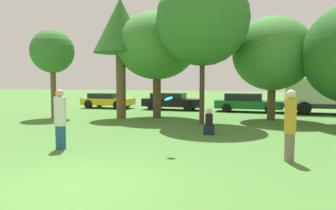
# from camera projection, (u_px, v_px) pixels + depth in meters

# --- Properties ---
(ground_plane) EXTENTS (120.00, 120.00, 0.00)m
(ground_plane) POSITION_uv_depth(u_px,v_px,m) (78.00, 186.00, 6.66)
(ground_plane) COLOR #477A33
(person_thrower) EXTENTS (0.38, 0.38, 1.94)m
(person_thrower) POSITION_uv_depth(u_px,v_px,m) (60.00, 119.00, 10.16)
(person_thrower) COLOR navy
(person_thrower) RESTS_ON ground
(person_catcher) EXTENTS (0.31, 0.31, 1.98)m
(person_catcher) POSITION_uv_depth(u_px,v_px,m) (290.00, 124.00, 8.58)
(person_catcher) COLOR #726651
(person_catcher) RESTS_ON ground
(frisbee) EXTENTS (0.28, 0.26, 0.15)m
(frisbee) POSITION_uv_depth(u_px,v_px,m) (169.00, 99.00, 9.59)
(frisbee) COLOR #19B2D8
(bystander_sitting) EXTENTS (0.41, 0.34, 1.08)m
(bystander_sitting) POSITION_uv_depth(u_px,v_px,m) (209.00, 124.00, 12.90)
(bystander_sitting) COLOR #191E33
(bystander_sitting) RESTS_ON ground
(tree_0) EXTENTS (2.54, 2.54, 5.20)m
(tree_0) POSITION_uv_depth(u_px,v_px,m) (52.00, 52.00, 18.57)
(tree_0) COLOR brown
(tree_0) RESTS_ON ground
(tree_1) EXTENTS (3.15, 3.15, 6.95)m
(tree_1) POSITION_uv_depth(u_px,v_px,m) (120.00, 28.00, 18.16)
(tree_1) COLOR brown
(tree_1) RESTS_ON ground
(tree_2) EXTENTS (4.69, 4.69, 6.24)m
(tree_2) POSITION_uv_depth(u_px,v_px,m) (157.00, 46.00, 18.50)
(tree_2) COLOR brown
(tree_2) RESTS_ON ground
(tree_3) EXTENTS (4.67, 4.67, 7.61)m
(tree_3) POSITION_uv_depth(u_px,v_px,m) (203.00, 19.00, 15.71)
(tree_3) COLOR #473323
(tree_3) RESTS_ON ground
(tree_4) EXTENTS (4.36, 4.36, 5.71)m
(tree_4) POSITION_uv_depth(u_px,v_px,m) (273.00, 54.00, 17.34)
(tree_4) COLOR brown
(tree_4) RESTS_ON ground
(parked_car_yellow) EXTENTS (4.12, 1.98, 1.19)m
(parked_car_yellow) POSITION_uv_depth(u_px,v_px,m) (107.00, 100.00, 25.25)
(parked_car_yellow) COLOR gold
(parked_car_yellow) RESTS_ON ground
(parked_car_black) EXTENTS (4.51, 1.96, 1.27)m
(parked_car_black) POSITION_uv_depth(u_px,v_px,m) (172.00, 101.00, 23.84)
(parked_car_black) COLOR black
(parked_car_black) RESTS_ON ground
(parked_car_green) EXTENTS (4.63, 1.97, 1.30)m
(parked_car_green) POSITION_uv_depth(u_px,v_px,m) (247.00, 102.00, 22.25)
(parked_car_green) COLOR #196633
(parked_car_green) RESTS_ON ground
(delivery_truck_blue) EXTENTS (6.56, 2.56, 2.31)m
(delivery_truck_blue) POSITION_uv_depth(u_px,v_px,m) (331.00, 95.00, 20.64)
(delivery_truck_blue) COLOR #2D2D33
(delivery_truck_blue) RESTS_ON ground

